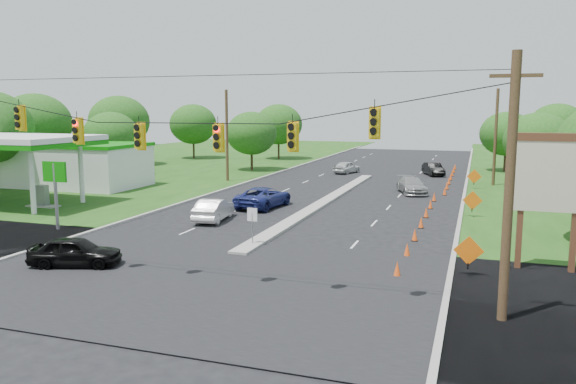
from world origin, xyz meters
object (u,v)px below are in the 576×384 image
(gas_station, at_px, (67,161))
(black_sedan, at_px, (75,252))
(pylon_sign, at_px, (557,182))
(white_sedan, at_px, (214,210))
(blue_pickup, at_px, (264,197))

(gas_station, bearing_deg, black_sedan, -49.44)
(black_sedan, bearing_deg, gas_station, 22.65)
(pylon_sign, distance_m, white_sedan, 20.33)
(gas_station, distance_m, pylon_sign, 40.50)
(gas_station, height_order, blue_pickup, gas_station)
(pylon_sign, height_order, blue_pickup, pylon_sign)
(gas_station, bearing_deg, blue_pickup, -8.49)
(white_sedan, height_order, blue_pickup, blue_pickup)
(pylon_sign, distance_m, black_sedan, 21.73)
(blue_pickup, bearing_deg, black_sedan, 88.14)
(gas_station, height_order, black_sedan, gas_station)
(gas_station, height_order, pylon_sign, pylon_sign)
(black_sedan, relative_size, white_sedan, 0.94)
(white_sedan, bearing_deg, blue_pickup, -110.42)
(pylon_sign, relative_size, white_sedan, 1.41)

